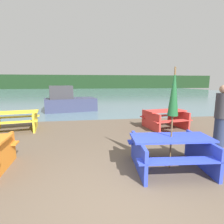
{
  "coord_description": "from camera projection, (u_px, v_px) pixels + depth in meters",
  "views": [
    {
      "loc": [
        -0.53,
        -2.24,
        1.9
      ],
      "look_at": [
        0.39,
        3.84,
        0.85
      ],
      "focal_mm": 28.0,
      "sensor_mm": 36.0,
      "label": 1
    }
  ],
  "objects": [
    {
      "name": "ground_plane",
      "position": [
        125.0,
        212.0,
        2.58
      ],
      "size": [
        60.0,
        60.0,
        0.0
      ],
      "primitive_type": "plane",
      "color": "brown"
    },
    {
      "name": "picnic_table_blue",
      "position": [
        170.0,
        149.0,
        3.85
      ],
      "size": [
        1.83,
        1.52,
        0.73
      ],
      "rotation": [
        0.0,
        0.0,
        -0.09
      ],
      "color": "blue",
      "rests_on": "ground_plane"
    },
    {
      "name": "person",
      "position": [
        221.0,
        116.0,
        5.12
      ],
      "size": [
        0.37,
        0.37,
        1.83
      ],
      "color": "#283351",
      "rests_on": "ground_plane"
    },
    {
      "name": "water",
      "position": [
        88.0,
        92.0,
        33.28
      ],
      "size": [
        60.0,
        50.0,
        0.0
      ],
      "color": "slate",
      "rests_on": "ground_plane"
    },
    {
      "name": "far_treeline",
      "position": [
        87.0,
        82.0,
        52.43
      ],
      "size": [
        80.0,
        1.6,
        4.0
      ],
      "color": "#193319",
      "rests_on": "water"
    },
    {
      "name": "picnic_table_red",
      "position": [
        165.0,
        117.0,
        7.29
      ],
      "size": [
        1.82,
        1.62,
        0.76
      ],
      "rotation": [
        0.0,
        0.0,
        0.16
      ],
      "color": "red",
      "rests_on": "ground_plane"
    },
    {
      "name": "boat",
      "position": [
        68.0,
        102.0,
        11.7
      ],
      "size": [
        3.57,
        2.38,
        1.68
      ],
      "rotation": [
        0.0,
        0.0,
        0.2
      ],
      "color": "#333856",
      "rests_on": "water"
    },
    {
      "name": "umbrella_darkgreen",
      "position": [
        174.0,
        93.0,
        3.64
      ],
      "size": [
        0.22,
        0.22,
        2.21
      ],
      "color": "brown",
      "rests_on": "ground_plane"
    },
    {
      "name": "picnic_table_yellow",
      "position": [
        15.0,
        119.0,
        6.92
      ],
      "size": [
        1.94,
        1.66,
        0.76
      ],
      "rotation": [
        0.0,
        0.0,
        0.18
      ],
      "color": "yellow",
      "rests_on": "ground_plane"
    }
  ]
}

